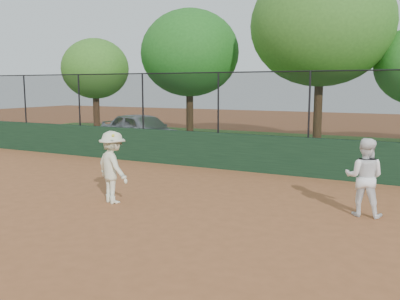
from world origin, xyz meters
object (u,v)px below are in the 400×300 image
at_px(parked_car, 142,131).
at_px(tree_0, 95,69).
at_px(player_main, 113,167).
at_px(player_second, 364,177).
at_px(tree_2, 321,25).
at_px(tree_1, 190,53).

height_order(parked_car, tree_0, tree_0).
xyz_separation_m(parked_car, player_main, (4.60, -7.82, 0.06)).
relative_size(player_second, tree_2, 0.21).
relative_size(player_second, tree_0, 0.32).
height_order(parked_car, player_second, player_second).
bearing_deg(player_main, parked_car, 120.44).
height_order(parked_car, tree_1, tree_1).
height_order(player_second, tree_0, tree_0).
relative_size(tree_0, tree_1, 0.82).
bearing_deg(tree_1, player_main, -69.87).
bearing_deg(player_main, tree_0, 131.89).
xyz_separation_m(player_second, tree_1, (-9.55, 9.70, 3.49)).
xyz_separation_m(player_second, tree_0, (-15.08, 9.18, 2.81)).
distance_m(tree_1, tree_2, 6.50).
distance_m(player_main, tree_2, 11.99).
relative_size(parked_car, player_second, 2.79).
bearing_deg(tree_0, player_main, -48.11).
bearing_deg(tree_1, tree_2, -3.47).
bearing_deg(player_second, tree_0, -32.32).
bearing_deg(parked_car, tree_1, 11.75).
relative_size(parked_car, tree_0, 0.88).
distance_m(parked_car, tree_2, 8.76).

